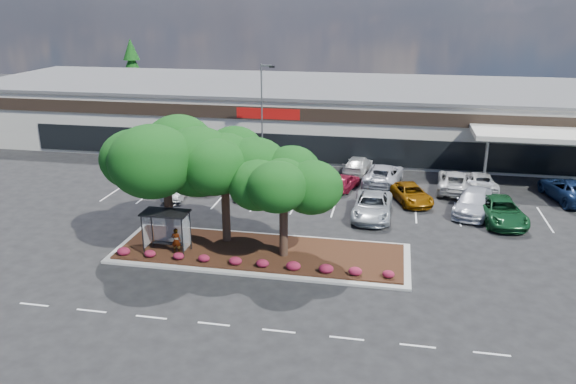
# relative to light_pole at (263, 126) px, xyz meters

# --- Properties ---
(ground) EXTENTS (160.00, 160.00, 0.00)m
(ground) POSITION_rel_light_pole_xyz_m (5.81, -21.12, -4.26)
(ground) COLOR black
(ground) RESTS_ON ground
(retail_store) EXTENTS (80.40, 25.20, 6.25)m
(retail_store) POSITION_rel_light_pole_xyz_m (5.88, 12.79, -1.10)
(retail_store) COLOR beige
(retail_store) RESTS_ON ground
(landscape_island) EXTENTS (18.00, 6.00, 0.26)m
(landscape_island) POSITION_rel_light_pole_xyz_m (3.81, -17.12, -4.13)
(landscape_island) COLOR #ADACA7
(landscape_island) RESTS_ON ground
(lane_markings) EXTENTS (33.12, 20.06, 0.01)m
(lane_markings) POSITION_rel_light_pole_xyz_m (5.67, -10.69, -4.25)
(lane_markings) COLOR silver
(lane_markings) RESTS_ON ground
(shrub_row) EXTENTS (17.00, 0.80, 0.50)m
(shrub_row) POSITION_rel_light_pole_xyz_m (3.81, -19.22, -3.75)
(shrub_row) COLOR maroon
(shrub_row) RESTS_ON landscape_island
(bus_shelter) EXTENTS (2.75, 1.55, 2.59)m
(bus_shelter) POSITION_rel_light_pole_xyz_m (-1.69, -18.17, -1.95)
(bus_shelter) COLOR black
(bus_shelter) RESTS_ON landscape_island
(island_tree_west) EXTENTS (7.20, 7.20, 7.89)m
(island_tree_west) POSITION_rel_light_pole_xyz_m (-2.19, -16.62, -0.05)
(island_tree_west) COLOR #0D350E
(island_tree_west) RESTS_ON landscape_island
(island_tree_mid) EXTENTS (6.60, 6.60, 7.32)m
(island_tree_mid) POSITION_rel_light_pole_xyz_m (1.31, -15.92, -0.34)
(island_tree_mid) COLOR #0D350E
(island_tree_mid) RESTS_ON landscape_island
(island_tree_east) EXTENTS (5.80, 5.80, 6.50)m
(island_tree_east) POSITION_rel_light_pole_xyz_m (5.31, -17.42, -0.74)
(island_tree_east) COLOR #0D350E
(island_tree_east) RESTS_ON landscape_island
(conifer_north_west) EXTENTS (4.40, 4.40, 10.00)m
(conifer_north_west) POSITION_rel_light_pole_xyz_m (-24.19, 24.88, 0.74)
(conifer_north_west) COLOR #0D350E
(conifer_north_west) RESTS_ON ground
(person_waiting) EXTENTS (0.61, 0.43, 1.57)m
(person_waiting) POSITION_rel_light_pole_xyz_m (-1.13, -18.29, -3.21)
(person_waiting) COLOR #594C47
(person_waiting) RESTS_ON landscape_island
(light_pole) EXTENTS (1.43, 0.50, 9.62)m
(light_pole) POSITION_rel_light_pole_xyz_m (0.00, 0.00, 0.00)
(light_pole) COLOR #ADACA7
(light_pole) RESTS_ON ground
(car_0) EXTENTS (2.00, 4.52, 1.44)m
(car_0) POSITION_rel_light_pole_xyz_m (-5.24, -7.73, -3.54)
(car_0) COLOR #B2B2B2
(car_0) RESTS_ON ground
(car_1) EXTENTS (2.89, 5.17, 1.37)m
(car_1) POSITION_rel_light_pole_xyz_m (-3.58, -5.37, -3.57)
(car_1) COLOR #89010C
(car_1) RESTS_ON ground
(car_2) EXTENTS (2.92, 4.20, 1.33)m
(car_2) POSITION_rel_light_pole_xyz_m (0.72, -6.92, -3.59)
(car_2) COLOR #53555B
(car_2) RESTS_ON ground
(car_3) EXTENTS (3.04, 5.14, 1.60)m
(car_3) POSITION_rel_light_pole_xyz_m (1.78, -5.18, -3.46)
(car_3) COLOR #B2B9BF
(car_3) RESTS_ON ground
(car_4) EXTENTS (2.79, 5.87, 1.62)m
(car_4) POSITION_rel_light_pole_xyz_m (10.18, -9.39, -3.45)
(car_4) COLOR #A9B0B5
(car_4) RESTS_ON ground
(car_5) EXTENTS (3.84, 5.38, 1.36)m
(car_5) POSITION_rel_light_pole_xyz_m (12.94, -5.74, -3.58)
(car_5) COLOR #7F4804
(car_5) RESTS_ON ground
(car_6) EXTENTS (3.80, 6.09, 1.65)m
(car_6) POSITION_rel_light_pole_xyz_m (17.42, -7.19, -3.43)
(car_6) COLOR silver
(car_6) RESTS_ON ground
(car_7) EXTENTS (3.43, 6.13, 1.62)m
(car_7) POSITION_rel_light_pole_xyz_m (19.06, -8.64, -3.45)
(car_7) COLOR #154B25
(car_7) RESTS_ON ground
(car_9) EXTENTS (4.19, 5.78, 1.46)m
(car_9) POSITION_rel_light_pole_xyz_m (-6.65, -0.91, -3.53)
(car_9) COLOR silver
(car_9) RESTS_ON ground
(car_10) EXTENTS (1.65, 4.31, 1.40)m
(car_10) POSITION_rel_light_pole_xyz_m (-5.38, -2.31, -3.56)
(car_10) COLOR navy
(car_10) RESTS_ON ground
(car_11) EXTENTS (2.80, 5.90, 1.66)m
(car_11) POSITION_rel_light_pole_xyz_m (2.45, 1.34, -3.43)
(car_11) COLOR #A0A3AC
(car_11) RESTS_ON ground
(car_12) EXTENTS (2.59, 4.17, 1.33)m
(car_12) POSITION_rel_light_pole_xyz_m (7.67, -3.59, -3.59)
(car_12) COLOR maroon
(car_12) RESTS_ON ground
(car_13) EXTENTS (2.75, 5.39, 1.50)m
(car_13) POSITION_rel_light_pole_xyz_m (8.41, 1.28, -3.51)
(car_13) COLOR silver
(car_13) RESTS_ON ground
(car_14) EXTENTS (3.56, 6.44, 1.71)m
(car_14) POSITION_rel_light_pole_xyz_m (10.74, -1.61, -3.40)
(car_14) COLOR #B2B4BE
(car_14) RESTS_ON ground
(car_15) EXTENTS (3.19, 6.07, 1.63)m
(car_15) POSITION_rel_light_pole_xyz_m (16.51, -2.23, -3.44)
(car_15) COLOR silver
(car_15) RESTS_ON ground
(car_16) EXTENTS (2.76, 5.45, 1.48)m
(car_16) POSITION_rel_light_pole_xyz_m (18.43, -1.59, -3.52)
(car_16) COLOR silver
(car_16) RESTS_ON ground
(car_17) EXTENTS (4.12, 6.59, 1.70)m
(car_17) POSITION_rel_light_pole_xyz_m (24.99, -2.93, -3.41)
(car_17) COLOR navy
(car_17) RESTS_ON ground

